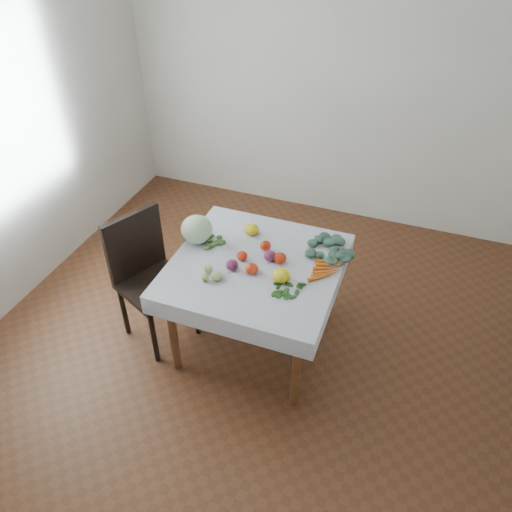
# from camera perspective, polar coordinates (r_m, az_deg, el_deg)

# --- Properties ---
(ground) EXTENTS (4.00, 4.00, 0.00)m
(ground) POSITION_cam_1_polar(r_m,az_deg,el_deg) (3.89, -0.03, -9.55)
(ground) COLOR brown
(back_wall) EXTENTS (4.00, 0.04, 2.70)m
(back_wall) POSITION_cam_1_polar(r_m,az_deg,el_deg) (4.79, 8.87, 19.20)
(back_wall) COLOR silver
(back_wall) RESTS_ON ground
(table) EXTENTS (1.00, 1.00, 0.75)m
(table) POSITION_cam_1_polar(r_m,az_deg,el_deg) (3.43, -0.03, -2.20)
(table) COLOR brown
(table) RESTS_ON ground
(tablecloth) EXTENTS (1.12, 1.12, 0.01)m
(tablecloth) POSITION_cam_1_polar(r_m,az_deg,el_deg) (3.37, -0.03, -0.91)
(tablecloth) COLOR white
(tablecloth) RESTS_ON table
(chair) EXTENTS (0.60, 0.60, 1.00)m
(chair) POSITION_cam_1_polar(r_m,az_deg,el_deg) (3.68, -12.35, -1.62)
(chair) COLOR black
(chair) RESTS_ON ground
(cabbage) EXTENTS (0.25, 0.25, 0.20)m
(cabbage) POSITION_cam_1_polar(r_m,az_deg,el_deg) (3.54, -6.79, 3.05)
(cabbage) COLOR beige
(cabbage) RESTS_ON tablecloth
(tomato_a) EXTENTS (0.09, 0.09, 0.07)m
(tomato_a) POSITION_cam_1_polar(r_m,az_deg,el_deg) (3.47, 1.09, 1.18)
(tomato_a) COLOR red
(tomato_a) RESTS_ON tablecloth
(tomato_b) EXTENTS (0.10, 0.10, 0.07)m
(tomato_b) POSITION_cam_1_polar(r_m,az_deg,el_deg) (3.36, 2.77, -0.24)
(tomato_b) COLOR red
(tomato_b) RESTS_ON tablecloth
(tomato_c) EXTENTS (0.10, 0.10, 0.06)m
(tomato_c) POSITION_cam_1_polar(r_m,az_deg,el_deg) (3.38, -1.60, 0.02)
(tomato_c) COLOR red
(tomato_c) RESTS_ON tablecloth
(tomato_d) EXTENTS (0.10, 0.10, 0.07)m
(tomato_d) POSITION_cam_1_polar(r_m,az_deg,el_deg) (3.27, -0.47, -1.47)
(tomato_d) COLOR red
(tomato_d) RESTS_ON tablecloth
(heirloom_back) EXTENTS (0.13, 0.13, 0.08)m
(heirloom_back) POSITION_cam_1_polar(r_m,az_deg,el_deg) (3.61, -0.51, 3.03)
(heirloom_back) COLOR yellow
(heirloom_back) RESTS_ON tablecloth
(heirloom_front) EXTENTS (0.12, 0.12, 0.08)m
(heirloom_front) POSITION_cam_1_polar(r_m,az_deg,el_deg) (3.21, 2.90, -2.24)
(heirloom_front) COLOR yellow
(heirloom_front) RESTS_ON tablecloth
(onion_a) EXTENTS (0.10, 0.10, 0.07)m
(onion_a) POSITION_cam_1_polar(r_m,az_deg,el_deg) (3.37, 1.63, 0.02)
(onion_a) COLOR #4E1638
(onion_a) RESTS_ON tablecloth
(onion_b) EXTENTS (0.08, 0.08, 0.07)m
(onion_b) POSITION_cam_1_polar(r_m,az_deg,el_deg) (3.30, -2.75, -1.02)
(onion_b) COLOR #4E1638
(onion_b) RESTS_ON tablecloth
(tomatillo_cluster) EXTENTS (0.10, 0.14, 0.05)m
(tomatillo_cluster) POSITION_cam_1_polar(r_m,az_deg,el_deg) (3.24, -4.99, -2.23)
(tomatillo_cluster) COLOR #BCD279
(tomatillo_cluster) RESTS_ON tablecloth
(carrot_bunch) EXTENTS (0.21, 0.29, 0.03)m
(carrot_bunch) POSITION_cam_1_polar(r_m,az_deg,el_deg) (3.33, 8.20, -1.52)
(carrot_bunch) COLOR orange
(carrot_bunch) RESTS_ON tablecloth
(kale_bunch) EXTENTS (0.35, 0.32, 0.05)m
(kale_bunch) POSITION_cam_1_polar(r_m,az_deg,el_deg) (3.50, 7.93, 0.93)
(kale_bunch) COLOR #395E4B
(kale_bunch) RESTS_ON tablecloth
(basil_bunch) EXTENTS (0.23, 0.18, 0.01)m
(basil_bunch) POSITION_cam_1_polar(r_m,az_deg,el_deg) (3.17, 3.06, -3.71)
(basil_bunch) COLOR #22561A
(basil_bunch) RESTS_ON tablecloth
(dill_bunch) EXTENTS (0.19, 0.18, 0.02)m
(dill_bunch) POSITION_cam_1_polar(r_m,az_deg,el_deg) (3.55, -4.93, 1.55)
(dill_bunch) COLOR #55843C
(dill_bunch) RESTS_ON tablecloth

